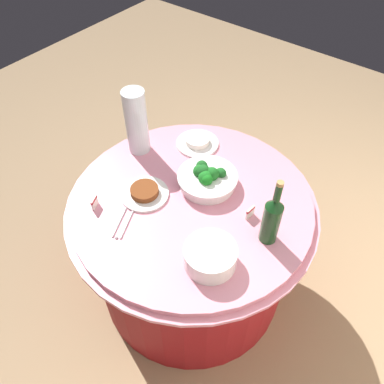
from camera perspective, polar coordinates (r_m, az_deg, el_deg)
name	(u,v)px	position (r m, az deg, el deg)	size (l,w,h in m)	color
ground_plane	(192,281)	(2.37, 0.00, -12.94)	(6.00, 6.00, 0.00)	#9E7F5B
buffet_table	(192,245)	(2.05, 0.00, -7.81)	(1.16, 1.16, 0.74)	maroon
broccoli_bowl	(207,178)	(1.80, 2.28, 2.01)	(0.28, 0.28, 0.12)	white
plate_stack	(210,256)	(1.53, 2.69, -9.38)	(0.21, 0.21, 0.09)	white
wine_bottle	(272,219)	(1.56, 11.62, -3.84)	(0.07, 0.07, 0.34)	#143A18
decorative_fruit_vase	(137,125)	(1.94, -8.10, 9.65)	(0.11, 0.11, 0.34)	silver
serving_tongs	(123,224)	(1.70, -10.14, -4.66)	(0.16, 0.10, 0.01)	silver
food_plate_rice	(197,142)	(2.03, 0.80, 7.34)	(0.22, 0.22, 0.04)	white
food_plate_stir_fry	(145,192)	(1.79, -6.95, -0.07)	(0.22, 0.22, 0.04)	white
label_placard_front	(94,202)	(1.77, -14.13, -1.45)	(0.05, 0.03, 0.05)	white
label_placard_mid	(250,212)	(1.70, 8.55, -2.91)	(0.05, 0.01, 0.05)	white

